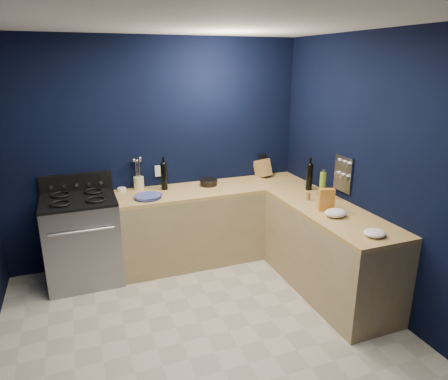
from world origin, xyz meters
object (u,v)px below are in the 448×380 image
gas_range (83,241)px  plate_stack (148,197)px  crouton_bag (326,200)px  utensil_crock (139,183)px  knife_block (263,168)px

gas_range → plate_stack: 0.85m
gas_range → plate_stack: plate_stack is taller
gas_range → crouton_bag: bearing=-25.6°
plate_stack → utensil_crock: bearing=94.8°
gas_range → knife_block: 2.34m
utensil_crock → gas_range: bearing=-159.0°
crouton_bag → knife_block: bearing=108.6°
knife_block → crouton_bag: bearing=-104.5°
knife_block → crouton_bag: 1.35m
utensil_crock → knife_block: size_ratio=0.67×
crouton_bag → gas_range: bearing=171.1°
gas_range → crouton_bag: size_ratio=4.14×
gas_range → plate_stack: size_ratio=3.23×
gas_range → plate_stack: bearing=-8.9°
crouton_bag → plate_stack: bearing=164.8°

